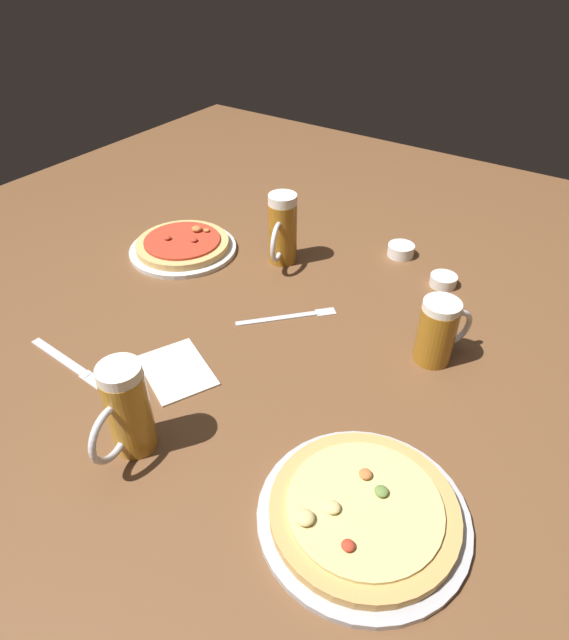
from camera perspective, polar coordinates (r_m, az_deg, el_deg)
The scene contains 11 objects.
ground_plane at distance 1.19m, azimuth -0.00°, elevation -1.33°, with size 2.40×2.40×0.03m, color brown.
pizza_plate_near at distance 0.86m, azimuth 8.33°, elevation -19.45°, with size 0.32×0.32×0.05m.
pizza_plate_far at distance 1.47m, azimuth -10.69°, elevation 7.71°, with size 0.28×0.28×0.05m.
beer_mug_dark at distance 0.92m, azimuth -16.39°, elevation -9.21°, with size 0.07×0.13×0.18m.
beer_mug_amber at distance 1.37m, azimuth -0.25°, elevation 9.46°, with size 0.07×0.13×0.18m.
beer_mug_pale at distance 1.11m, azimuth 15.95°, elevation -1.15°, with size 0.09×0.12×0.14m.
ramekin_sauce at distance 1.46m, azimuth 12.20°, elevation 7.23°, with size 0.07×0.07×0.03m, color white.
ramekin_butter at distance 1.37m, azimuth 16.43°, elevation 4.04°, with size 0.06×0.06×0.03m, color silver.
napkin_folded at distance 1.10m, azimuth -11.34°, elevation -5.17°, with size 0.16×0.12×0.01m, color silver.
fork_left at distance 1.21m, azimuth 0.46°, elevation 0.40°, with size 0.17×0.18×0.01m.
knife_right at distance 1.18m, azimuth -21.96°, elevation -4.12°, with size 0.23×0.03×0.01m.
Camera 1 is at (0.52, -0.77, 0.74)m, focal length 30.28 mm.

